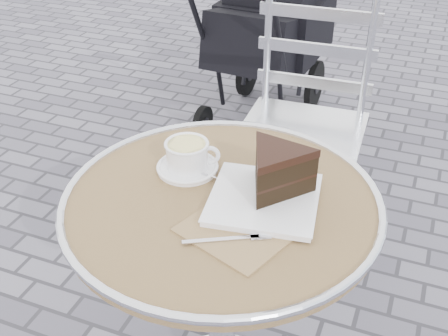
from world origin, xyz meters
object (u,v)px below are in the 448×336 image
at_px(bistro_chair, 309,96).
at_px(baby_stroller, 268,38).
at_px(cafe_table, 222,254).
at_px(cake_plate_set, 273,177).
at_px(cappuccino_set, 188,158).

bearing_deg(bistro_chair, baby_stroller, 113.46).
height_order(cafe_table, cake_plate_set, cake_plate_set).
relative_size(cappuccino_set, cake_plate_set, 0.45).
distance_m(cappuccino_set, bistro_chair, 0.82).
bearing_deg(cappuccino_set, bistro_chair, 61.04).
distance_m(bistro_chair, baby_stroller, 0.97).
bearing_deg(baby_stroller, bistro_chair, -60.24).
bearing_deg(cake_plate_set, cafe_table, -166.99).
relative_size(cafe_table, baby_stroller, 0.73).
xyz_separation_m(cafe_table, baby_stroller, (-0.44, 1.74, -0.11)).
height_order(cake_plate_set, bistro_chair, bistro_chair).
distance_m(cappuccino_set, baby_stroller, 1.72).
bearing_deg(bistro_chair, cake_plate_set, -84.74).
relative_size(cafe_table, bistro_chair, 0.78).
relative_size(cake_plate_set, bistro_chair, 0.40).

